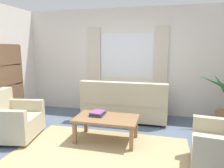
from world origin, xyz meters
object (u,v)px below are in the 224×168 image
Objects in this scene: book_stack_on_table at (98,113)px; bookshelf at (5,84)px; armchair_left at (11,120)px; coffee_table at (106,120)px; couch at (124,104)px.

book_stack_on_table is 0.19× the size of bookshelf.
coffee_table is at bearing -90.13° from armchair_left.
book_stack_on_table is at bearing 74.83° from couch.
armchair_left is 1.58m from book_stack_on_table.
coffee_table is (1.72, 0.31, 0.03)m from armchair_left.
coffee_table is at bearing -25.90° from book_stack_on_table.
couch is at bearing -61.40° from armchair_left.
armchair_left is at bearing 39.04° from couch.
coffee_table is 0.23m from book_stack_on_table.
bookshelf is (-2.12, 0.18, 0.41)m from book_stack_on_table.
armchair_left is 0.57× the size of bookshelf.
couch is 1.11m from book_stack_on_table.
couch is 1.17m from coffee_table.
couch is at bearing 85.03° from coffee_table.
bookshelf is at bearing 173.20° from coffee_table.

